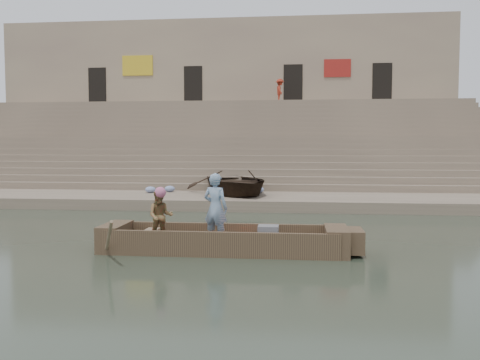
% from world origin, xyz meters
% --- Properties ---
extents(ground, '(120.00, 120.00, 0.00)m').
position_xyz_m(ground, '(0.00, 0.00, 0.00)').
color(ground, '#2A3528').
rests_on(ground, ground).
extents(lower_landing, '(32.00, 4.00, 0.40)m').
position_xyz_m(lower_landing, '(0.00, 8.00, 0.20)').
color(lower_landing, gray).
rests_on(lower_landing, ground).
extents(mid_landing, '(32.00, 3.00, 2.80)m').
position_xyz_m(mid_landing, '(0.00, 15.50, 1.40)').
color(mid_landing, gray).
rests_on(mid_landing, ground).
extents(upper_landing, '(32.00, 3.00, 5.20)m').
position_xyz_m(upper_landing, '(0.00, 22.50, 2.60)').
color(upper_landing, gray).
rests_on(upper_landing, ground).
extents(ghat_steps, '(32.00, 11.00, 5.20)m').
position_xyz_m(ghat_steps, '(0.00, 17.19, 1.80)').
color(ghat_steps, gray).
rests_on(ghat_steps, ground).
extents(building_wall, '(32.00, 5.07, 11.20)m').
position_xyz_m(building_wall, '(0.00, 26.50, 5.60)').
color(building_wall, tan).
rests_on(building_wall, ground).
extents(main_rowboat, '(5.00, 1.30, 0.22)m').
position_xyz_m(main_rowboat, '(3.67, -0.83, 0.11)').
color(main_rowboat, brown).
rests_on(main_rowboat, ground).
extents(rowboat_trim, '(6.04, 2.63, 1.87)m').
position_xyz_m(rowboat_trim, '(3.88, -0.84, 0.31)').
color(rowboat_trim, brown).
rests_on(rowboat_trim, ground).
extents(standing_man, '(0.67, 0.54, 1.58)m').
position_xyz_m(standing_man, '(3.50, -0.90, 1.01)').
color(standing_man, navy).
rests_on(standing_man, main_rowboat).
extents(rowing_man, '(0.66, 0.56, 1.20)m').
position_xyz_m(rowing_man, '(2.25, -1.01, 0.82)').
color(rowing_man, '#297B36').
rests_on(rowing_man, main_rowboat).
extents(television, '(0.46, 0.42, 0.40)m').
position_xyz_m(television, '(4.68, -0.83, 0.42)').
color(television, slate).
rests_on(television, main_rowboat).
extents(beached_rowboat, '(4.96, 5.70, 0.99)m').
position_xyz_m(beached_rowboat, '(2.81, 8.56, 0.89)').
color(beached_rowboat, '#2D2116').
rests_on(beached_rowboat, lower_landing).
extents(pedestrian, '(0.73, 1.10, 1.59)m').
position_xyz_m(pedestrian, '(4.14, 22.77, 5.99)').
color(pedestrian, maroon).
rests_on(pedestrian, upper_landing).
extents(cloth_bundles, '(14.72, 1.60, 0.26)m').
position_xyz_m(cloth_bundles, '(-1.93, 8.87, 0.53)').
color(cloth_bundles, '#3F5999').
rests_on(cloth_bundles, lower_landing).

